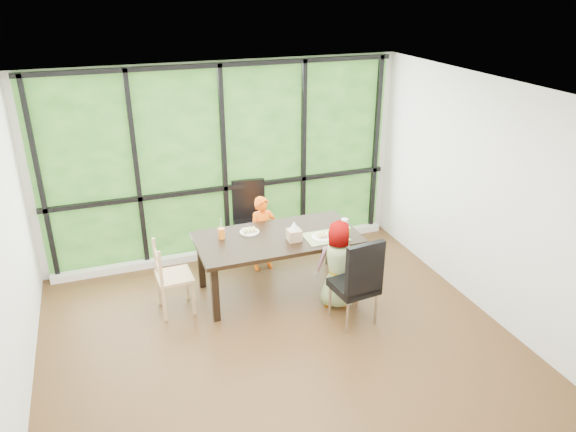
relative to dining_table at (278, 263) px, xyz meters
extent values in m
plane|color=black|center=(-0.34, -0.99, -0.38)|extent=(5.00, 5.00, 0.00)
plane|color=silver|center=(-0.34, 1.26, 0.98)|extent=(5.00, 0.00, 5.00)
cube|color=#214D19|center=(-0.34, 1.24, 0.98)|extent=(4.80, 0.02, 2.65)
cube|color=silver|center=(-0.34, 1.16, -0.33)|extent=(4.80, 0.12, 0.10)
cube|color=black|center=(0.00, 0.00, 0.00)|extent=(2.02, 1.08, 0.75)
cube|color=black|center=(-0.05, 1.01, 0.17)|extent=(0.52, 0.52, 1.08)
cube|color=black|center=(0.58, -0.94, 0.17)|extent=(0.51, 0.51, 1.08)
cube|color=tan|center=(-1.29, -0.02, 0.08)|extent=(0.42, 0.44, 0.90)
imported|color=#F15508|center=(0.00, 0.60, 0.14)|extent=(0.40, 0.28, 1.04)
imported|color=slate|center=(0.59, -0.56, 0.17)|extent=(0.62, 0.52, 1.09)
cube|color=tan|center=(0.55, -0.22, 0.38)|extent=(0.52, 0.38, 0.01)
cylinder|color=white|center=(-0.29, 0.22, 0.38)|extent=(0.25, 0.25, 0.02)
cylinder|color=white|center=(0.50, -0.22, 0.38)|extent=(0.27, 0.27, 0.02)
cylinder|color=orange|center=(-0.66, 0.18, 0.44)|extent=(0.08, 0.08, 0.13)
cylinder|color=#63C73B|center=(0.81, -0.27, 0.43)|extent=(0.07, 0.07, 0.11)
cylinder|color=white|center=(0.91, 0.02, 0.42)|extent=(0.08, 0.08, 0.08)
cube|color=tan|center=(0.15, -0.16, 0.44)|extent=(0.16, 0.16, 0.14)
cylinder|color=white|center=(-0.66, 0.18, 0.55)|extent=(0.01, 0.04, 0.20)
cylinder|color=pink|center=(0.81, -0.27, 0.53)|extent=(0.01, 0.04, 0.20)
cone|color=white|center=(0.15, -0.16, 0.57)|extent=(0.12, 0.12, 0.11)
camera|label=1|loc=(-1.91, -5.65, 3.29)|focal=33.81mm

